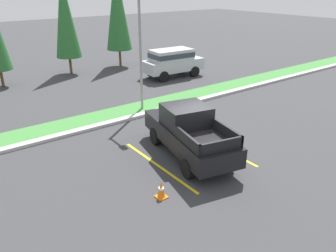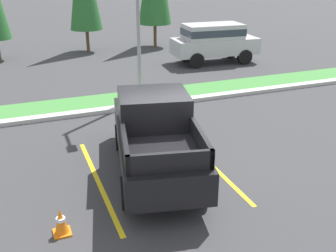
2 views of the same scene
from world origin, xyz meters
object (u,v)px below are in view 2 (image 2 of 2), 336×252
at_px(pickup_truck_main, 155,135).
at_px(traffic_cone, 61,222).
at_px(suv_distant, 214,40).
at_px(street_light, 139,4).

bearing_deg(pickup_truck_main, traffic_cone, -145.78).
relative_size(pickup_truck_main, suv_distant, 1.17).
relative_size(street_light, traffic_cone, 10.70).
height_order(pickup_truck_main, suv_distant, same).
bearing_deg(traffic_cone, pickup_truck_main, 34.22).
bearing_deg(suv_distant, pickup_truck_main, -124.23).
distance_m(suv_distant, street_light, 7.85).
bearing_deg(street_light, suv_distant, 40.14).
relative_size(pickup_truck_main, traffic_cone, 9.17).
relative_size(pickup_truck_main, street_light, 0.86).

